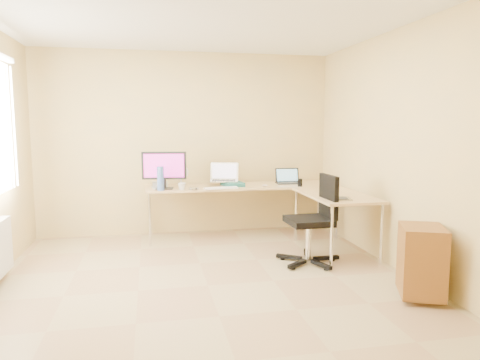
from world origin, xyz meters
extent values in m
plane|color=tan|center=(0.00, 0.00, 0.00)|extent=(4.50, 4.50, 0.00)
plane|color=white|center=(0.00, 0.00, 2.60)|extent=(4.50, 4.50, 0.00)
plane|color=tan|center=(0.00, 2.25, 1.30)|extent=(4.50, 0.00, 4.50)
plane|color=tan|center=(0.00, -2.25, 1.30)|extent=(4.50, 0.00, 4.50)
plane|color=tan|center=(2.10, 0.00, 1.30)|extent=(0.00, 4.50, 4.50)
cube|color=tan|center=(0.72, 1.85, 0.36)|extent=(2.65, 0.70, 0.73)
cube|color=tan|center=(1.70, 0.85, 0.36)|extent=(0.70, 1.30, 0.73)
cube|color=black|center=(-0.35, 1.69, 0.98)|extent=(0.60, 0.27, 0.50)
cube|color=#1D5A56|center=(0.59, 1.80, 0.76)|extent=(0.30, 0.38, 0.06)
cube|color=silver|center=(0.48, 1.87, 0.91)|extent=(0.45, 0.38, 0.25)
cube|color=black|center=(1.43, 1.88, 0.84)|extent=(0.36, 0.27, 0.22)
cube|color=white|center=(0.39, 1.55, 0.74)|extent=(0.46, 0.17, 0.02)
ellipsoid|color=beige|center=(1.01, 1.64, 0.75)|extent=(0.10, 0.08, 0.03)
imported|color=silver|center=(-0.13, 1.55, 0.78)|extent=(0.11, 0.11, 0.09)
cylinder|color=#BBBBBB|center=(0.03, 1.55, 0.75)|extent=(0.16, 0.16, 0.03)
cylinder|color=#4260A4|center=(-0.40, 1.55, 0.89)|extent=(0.12, 0.12, 0.31)
cube|color=silver|center=(-0.40, 1.83, 0.73)|extent=(0.24, 0.32, 0.01)
cube|color=silver|center=(-0.40, 1.88, 0.77)|extent=(0.21, 0.15, 0.07)
cylinder|color=white|center=(-0.10, 2.05, 0.86)|extent=(0.26, 0.26, 0.26)
cylinder|color=black|center=(1.48, 1.55, 0.78)|extent=(0.07, 0.07, 0.11)
cube|color=#A7A7A7|center=(1.58, 0.47, 0.83)|extent=(0.33, 0.28, 0.19)
cube|color=black|center=(1.22, 0.49, 0.50)|extent=(0.63, 0.63, 1.02)
cube|color=olive|center=(1.85, -0.71, 0.36)|extent=(0.51, 0.56, 0.63)
camera|label=1|loc=(-0.53, -4.16, 1.58)|focal=33.02mm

